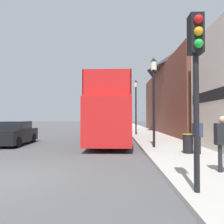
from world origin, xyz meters
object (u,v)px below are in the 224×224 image
Objects in this scene: parked_car_far_side at (14,134)px; lamp_post_second at (136,97)px; pedestrian_nearest at (223,138)px; lamp_post_nearest at (154,85)px; tour_bus at (111,117)px; parked_car_ahead_of_bus at (118,127)px; litter_bin at (188,142)px; pedestrian_second at (198,133)px; traffic_signal at (196,61)px.

lamp_post_second is at bearing -143.16° from parked_car_far_side.
pedestrian_nearest is 0.34× the size of lamp_post_nearest.
tour_bus is at bearing 111.01° from pedestrian_nearest.
lamp_post_second reaches higher than parked_car_far_side.
lamp_post_nearest reaches higher than parked_car_ahead_of_bus.
parked_car_ahead_of_bus is at bearing 99.25° from pedestrian_nearest.
parked_car_far_side is 9.15m from lamp_post_nearest.
litter_bin is at bearing -81.34° from parked_car_ahead_of_bus.
parked_car_far_side is at bearing -125.12° from parked_car_ahead_of_bus.
pedestrian_second is at bearing -56.04° from tour_bus.
tour_bus is 4.82m from lamp_post_nearest.
traffic_signal is 0.79× the size of lamp_post_nearest.
lamp_post_second is (1.66, -3.80, 2.96)m from parked_car_ahead_of_bus.
tour_bus is 6.39× the size of pedestrian_nearest.
pedestrian_nearest is at bearing 51.55° from traffic_signal.
pedestrian_second is (9.99, -4.20, 0.37)m from parked_car_far_side.
tour_bus reaches higher than parked_car_far_side.
lamp_post_second is at bearing 89.54° from traffic_signal.
pedestrian_nearest is at bearing -91.53° from litter_bin.
pedestrian_second is (3.34, -14.80, 0.39)m from parked_car_ahead_of_bus.
tour_bus is at bearing -114.11° from lamp_post_second.
lamp_post_second reaches higher than parked_car_ahead_of_bus.
lamp_post_nearest is (-1.51, 2.16, 2.37)m from pedestrian_second.
lamp_post_nearest is 8.85m from lamp_post_second.
litter_bin is at bearing -58.21° from lamp_post_nearest.
parked_car_far_side is at bearing -140.70° from lamp_post_second.
pedestrian_second reaches higher than litter_bin.
traffic_signal is 15.88m from lamp_post_second.
lamp_post_second is at bearing 95.08° from pedestrian_nearest.
lamp_post_second is at bearing 98.66° from pedestrian_second.
parked_car_far_side is at bearing 166.49° from lamp_post_nearest.
parked_car_ahead_of_bus is 19.85m from traffic_signal.
tour_bus is 7.20m from pedestrian_second.
pedestrian_second is at bearing -80.31° from parked_car_ahead_of_bus.
litter_bin is at bearing 155.37° from parked_car_far_side.
traffic_signal is (1.53, -19.66, 2.24)m from parked_car_ahead_of_bus.
pedestrian_nearest reaches higher than pedestrian_second.
lamp_post_nearest is 0.94× the size of lamp_post_second.
litter_bin is (-0.33, 0.26, -0.45)m from pedestrian_second.
lamp_post_second is at bearing 97.14° from litter_bin.
litter_bin is (3.59, -5.73, -1.18)m from tour_bus.
pedestrian_nearest is at bearing 140.14° from parked_car_far_side.
litter_bin is (1.35, -10.74, -3.02)m from lamp_post_second.
pedestrian_nearest is 5.87m from lamp_post_nearest.
traffic_signal is 0.74× the size of lamp_post_second.
traffic_signal is at bearing -110.38° from pedestrian_second.
traffic_signal is (-1.80, -4.86, 1.85)m from pedestrian_second.
lamp_post_second is (0.13, 15.86, 0.72)m from traffic_signal.
pedestrian_second is at bearing -55.10° from lamp_post_nearest.
pedestrian_nearest reaches higher than parked_car_ahead_of_bus.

